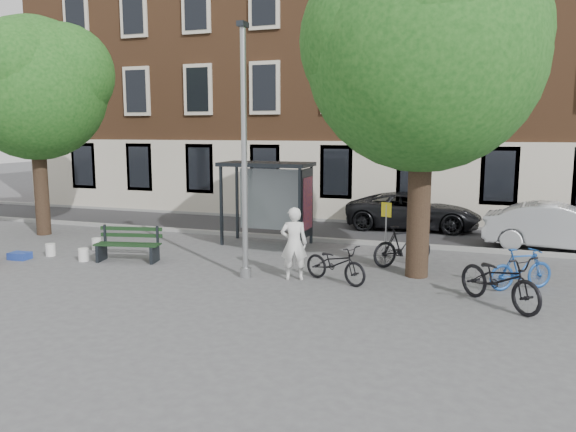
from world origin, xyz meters
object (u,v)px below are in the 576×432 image
(lamppost, at_px, (244,165))
(painter, at_px, (294,244))
(bike_c, at_px, (500,279))
(bike_d, at_px, (403,246))
(car_dark, at_px, (413,211))
(bus_shelter, at_px, (279,185))
(bench, at_px, (128,246))
(bike_b, at_px, (521,269))
(notice_sign, at_px, (386,221))
(bike_a, at_px, (335,263))
(car_silver, at_px, (560,227))

(lamppost, distance_m, painter, 2.25)
(bike_c, height_order, bike_d, bike_c)
(bike_d, bearing_deg, car_dark, -39.08)
(bus_shelter, height_order, car_dark, bus_shelter)
(bench, height_order, bike_b, bike_b)
(painter, xyz_separation_m, bike_c, (4.69, -0.60, -0.33))
(bench, distance_m, notice_sign, 7.13)
(bench, xyz_separation_m, bike_b, (10.15, 0.53, 0.06))
(bike_c, bearing_deg, painter, 128.38)
(lamppost, xyz_separation_m, car_dark, (3.06, 8.40, -2.11))
(bike_a, relative_size, bike_c, 0.82)
(bike_b, bearing_deg, car_dark, -9.08)
(car_silver, distance_m, notice_sign, 5.92)
(lamppost, height_order, bike_d, lamppost)
(bike_c, height_order, notice_sign, notice_sign)
(bike_a, bearing_deg, notice_sign, 1.69)
(painter, bearing_deg, lamppost, -10.31)
(bike_c, xyz_separation_m, car_dark, (-2.83, 8.80, 0.11))
(bench, relative_size, bike_c, 0.87)
(bike_a, relative_size, car_dark, 0.36)
(bench, relative_size, car_dark, 0.39)
(painter, bearing_deg, bike_a, 165.15)
(bench, distance_m, bike_c, 9.71)
(bike_b, bearing_deg, notice_sign, 34.98)
(bench, xyz_separation_m, car_dark, (6.84, 7.88, 0.25))
(bike_a, xyz_separation_m, notice_sign, (0.84, 2.09, 0.74))
(bus_shelter, bearing_deg, lamppost, -81.57)
(bike_c, xyz_separation_m, bike_d, (-2.38, 2.88, -0.01))
(painter, relative_size, bike_d, 0.97)
(bus_shelter, bearing_deg, notice_sign, -25.28)
(bike_b, height_order, car_silver, car_silver)
(bike_c, bearing_deg, lamppost, 131.72)
(car_silver, bearing_deg, notice_sign, 134.29)
(bus_shelter, distance_m, car_silver, 8.62)
(lamppost, xyz_separation_m, bike_d, (3.51, 2.48, -2.23))
(bike_a, xyz_separation_m, bike_b, (4.16, 0.78, 0.02))
(bench, height_order, bike_d, bike_d)
(bench, relative_size, notice_sign, 1.10)
(bench, bearing_deg, bike_a, -14.16)
(bike_d, relative_size, car_silver, 0.43)
(painter, distance_m, bike_b, 5.27)
(bike_b, xyz_separation_m, bike_d, (-2.87, 1.42, 0.07))
(bus_shelter, distance_m, notice_sign, 4.13)
(bike_d, bearing_deg, lamppost, 81.76)
(bike_b, height_order, bike_c, bike_c)
(bench, height_order, car_silver, car_silver)
(car_dark, bearing_deg, bike_d, -179.41)
(bench, height_order, bike_a, same)
(car_dark, height_order, notice_sign, notice_sign)
(notice_sign, bearing_deg, car_dark, 110.65)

